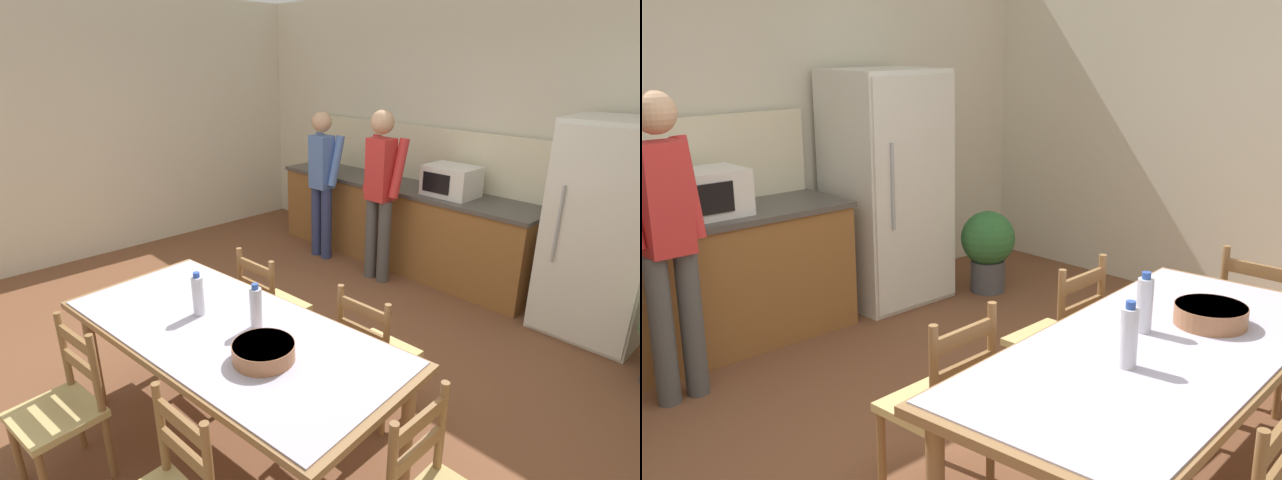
% 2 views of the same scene
% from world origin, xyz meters
% --- Properties ---
extents(wall_back, '(6.52, 0.12, 2.90)m').
position_xyz_m(wall_back, '(0.00, 2.66, 1.45)').
color(wall_back, beige).
rests_on(wall_back, ground).
extents(wall_right, '(0.12, 5.20, 2.90)m').
position_xyz_m(wall_right, '(3.26, 0.00, 1.45)').
color(wall_right, beige).
rests_on(wall_right, ground).
extents(refrigerator, '(0.80, 0.73, 1.79)m').
position_xyz_m(refrigerator, '(1.45, 2.19, 0.90)').
color(refrigerator, silver).
rests_on(refrigerator, ground).
extents(microwave, '(0.50, 0.39, 0.30)m').
position_xyz_m(microwave, '(-0.01, 2.21, 1.06)').
color(microwave, white).
rests_on(microwave, kitchen_counter).
extents(dining_table, '(2.21, 1.16, 0.78)m').
position_xyz_m(dining_table, '(0.49, -0.77, 0.71)').
color(dining_table, olive).
rests_on(dining_table, ground).
extents(bottle_near_centre, '(0.07, 0.07, 0.27)m').
position_xyz_m(bottle_near_centre, '(0.23, -0.79, 0.91)').
color(bottle_near_centre, silver).
rests_on(bottle_near_centre, dining_table).
extents(bottle_off_centre, '(0.07, 0.07, 0.27)m').
position_xyz_m(bottle_off_centre, '(0.58, -0.64, 0.91)').
color(bottle_off_centre, silver).
rests_on(bottle_off_centre, dining_table).
extents(serving_bowl, '(0.32, 0.32, 0.09)m').
position_xyz_m(serving_bowl, '(0.87, -0.80, 0.83)').
color(serving_bowl, '#9E6642').
rests_on(serving_bowl, dining_table).
extents(chair_side_far_left, '(0.44, 0.42, 0.91)m').
position_xyz_m(chair_side_far_left, '(-0.06, -0.05, 0.44)').
color(chair_side_far_left, olive).
rests_on(chair_side_far_left, ground).
extents(chair_side_far_right, '(0.44, 0.42, 0.91)m').
position_xyz_m(chair_side_far_right, '(0.89, 0.05, 0.44)').
color(chair_side_far_right, olive).
rests_on(chair_side_far_right, ground).
extents(chair_head_end, '(0.41, 0.43, 0.91)m').
position_xyz_m(chair_head_end, '(1.84, -0.63, 0.44)').
color(chair_head_end, olive).
rests_on(chair_head_end, ground).
extents(person_at_counter, '(0.44, 0.30, 1.75)m').
position_xyz_m(person_at_counter, '(-0.49, 1.69, 0.99)').
color(person_at_counter, '#4C4C4C').
rests_on(person_at_counter, ground).
extents(potted_plant, '(0.44, 0.44, 0.67)m').
position_xyz_m(potted_plant, '(2.13, 1.76, 0.39)').
color(potted_plant, '#4C4C51').
rests_on(potted_plant, ground).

